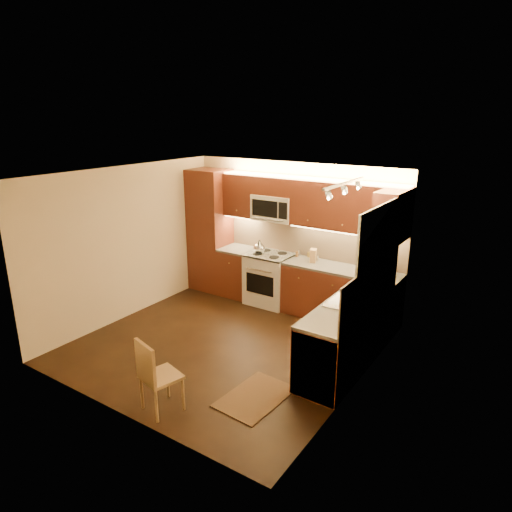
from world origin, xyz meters
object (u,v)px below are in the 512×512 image
Objects in this scene: kettle at (259,246)px; sink at (353,295)px; microwave at (275,208)px; stove at (270,278)px; toaster_oven at (378,267)px; dining_chair at (161,375)px; knife_block at (313,256)px; soap_bottle at (368,291)px.

sink is at bearing -46.69° from kettle.
microwave is 3.15× the size of kettle.
kettle reaches higher than stove.
kettle and toaster_oven have the same top height.
stove reaches higher than dining_chair.
stove is 2.35m from sink.
stove is at bearing -90.00° from microwave.
soap_bottle is (1.33, -1.00, -0.02)m from knife_block.
dining_chair is (0.82, -3.29, -0.59)m from kettle.
stove is at bearing 116.22° from dining_chair.
sink is at bearing -32.21° from microwave.
knife_block is 1.20× the size of soap_bottle.
stove is 3.81× the size of kettle.
stove is 2.11× the size of toaster_oven.
microwave is 2.05m from toaster_oven.
stove is 5.02× the size of soap_bottle.
microwave reaches higher than toaster_oven.
microwave is at bearing 115.82° from dining_chair.
sink is 1.17m from toaster_oven.
toaster_oven is at bearing 118.32° from soap_bottle.
microwave is 0.73m from kettle.
toaster_oven reaches higher than knife_block.
microwave reaches higher than stove.
microwave is at bearing 169.53° from soap_bottle.
microwave is 1.08m from knife_block.
kettle is 0.27× the size of dining_chair.
toaster_oven reaches higher than stove.
soap_bottle is at bearing -23.68° from stove.
sink is 3.92× the size of knife_block.
sink is 4.70× the size of soap_bottle.
soap_bottle is (0.21, -0.98, -0.04)m from toaster_oven.
microwave is at bearing 147.79° from sink.
soap_bottle is at bearing -56.72° from knife_block.
sink reaches higher than stove.
knife_block is at bearing 171.56° from toaster_oven.
soap_bottle reaches higher than sink.
dining_chair is at bearing -105.78° from soap_bottle.
microwave reaches higher than sink.
kettle is 1.00m from knife_block.
dining_chair is at bearing -121.65° from sink.
sink is 3.56× the size of kettle.
knife_block reaches higher than stove.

